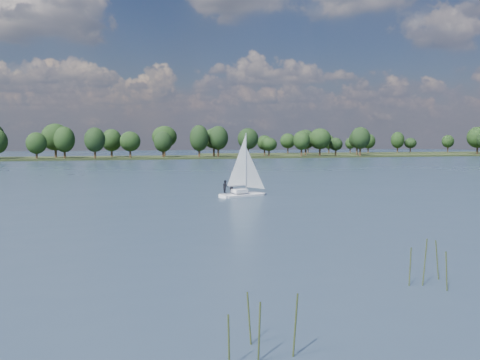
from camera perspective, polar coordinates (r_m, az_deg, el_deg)
name	(u,v)px	position (r m, az deg, el deg)	size (l,w,h in m)	color
ground	(191,171)	(131.55, -5.30, 0.92)	(700.00, 700.00, 0.00)	#233342
far_shore	(127,159)	(241.53, -11.98, 2.26)	(660.00, 40.00, 1.50)	black
far_shore_back	(374,154)	(346.01, 14.10, 2.73)	(220.00, 30.00, 1.40)	black
sailboat	(242,178)	(69.90, 0.19, 0.21)	(6.89, 3.81, 8.74)	silver
treeline	(127,140)	(237.70, -11.95, 4.17)	(562.66, 73.67, 18.18)	black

